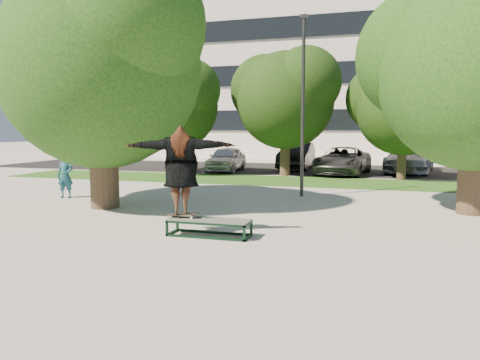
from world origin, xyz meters
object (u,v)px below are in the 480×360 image
(tree_right, at_px, (475,62))
(lamppost, at_px, (303,104))
(car_silver_a, at_px, (226,159))
(tree_left, at_px, (100,56))
(grind_box, at_px, (209,228))
(car_dark, at_px, (297,156))
(bystander, at_px, (65,176))
(car_grey, at_px, (343,161))
(car_silver_b, at_px, (410,157))

(tree_right, relative_size, lamppost, 1.07)
(tree_right, distance_m, car_silver_a, 15.19)
(tree_left, xyz_separation_m, car_silver_a, (-0.30, 12.41, -3.74))
(tree_right, xyz_separation_m, grind_box, (-5.85, -4.68, -3.90))
(car_dark, bearing_deg, bystander, -113.12)
(grind_box, bearing_deg, car_dark, 93.78)
(tree_left, xyz_separation_m, car_grey, (6.00, 12.41, -3.72))
(grind_box, bearing_deg, car_grey, 83.78)
(bystander, bearing_deg, tree_right, -6.99)
(tree_right, relative_size, car_silver_a, 1.63)
(car_dark, relative_size, car_silver_b, 0.83)
(grind_box, relative_size, car_silver_a, 0.45)
(tree_left, height_order, bystander, tree_left)
(tree_right, xyz_separation_m, car_grey, (-4.21, 10.42, -3.39))
(tree_left, relative_size, lamppost, 1.16)
(bystander, distance_m, car_dark, 14.66)
(car_silver_a, bearing_deg, grind_box, -76.36)
(tree_left, relative_size, grind_box, 3.95)
(grind_box, relative_size, car_silver_b, 0.32)
(bystander, height_order, car_silver_b, car_silver_b)
(lamppost, xyz_separation_m, car_grey, (0.71, 8.50, -2.45))
(car_silver_a, relative_size, car_dark, 0.86)
(tree_left, bearing_deg, car_silver_b, 57.29)
(lamppost, bearing_deg, car_silver_b, 69.09)
(tree_right, xyz_separation_m, lamppost, (-4.92, 1.92, -0.94))
(grind_box, relative_size, car_dark, 0.39)
(bystander, bearing_deg, car_grey, 42.98)
(car_grey, distance_m, car_silver_b, 4.04)
(tree_right, relative_size, car_silver_b, 1.16)
(tree_left, bearing_deg, tree_right, 11.03)
(tree_left, bearing_deg, grind_box, -31.72)
(tree_right, height_order, car_silver_a, tree_right)
(lamppost, xyz_separation_m, bystander, (-7.58, -2.66, -2.39))
(tree_left, xyz_separation_m, grind_box, (4.36, -2.69, -4.23))
(lamppost, xyz_separation_m, car_silver_a, (-5.59, 8.50, -2.47))
(tree_right, xyz_separation_m, bystander, (-12.50, -0.75, -3.34))
(tree_right, height_order, grind_box, tree_right)
(bystander, distance_m, car_silver_a, 11.34)
(car_dark, bearing_deg, tree_right, -62.51)
(tree_right, relative_size, car_dark, 1.39)
(car_grey, height_order, car_silver_b, car_silver_b)
(lamppost, height_order, grind_box, lamppost)
(tree_left, distance_m, car_silver_a, 12.96)
(lamppost, relative_size, car_silver_b, 1.09)
(bystander, height_order, car_grey, bystander)
(tree_left, distance_m, tree_right, 10.41)
(bystander, distance_m, car_silver_b, 17.75)
(grind_box, distance_m, car_silver_a, 15.81)
(car_dark, bearing_deg, lamppost, -80.29)
(lamppost, height_order, car_dark, lamppost)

